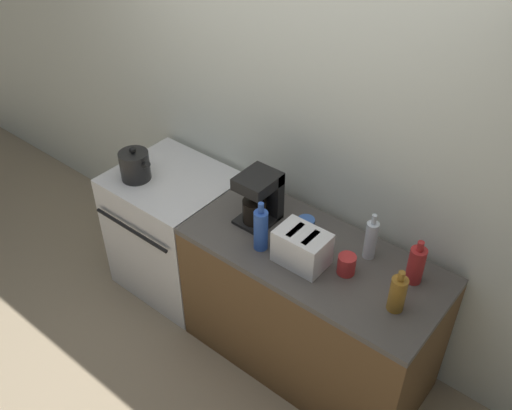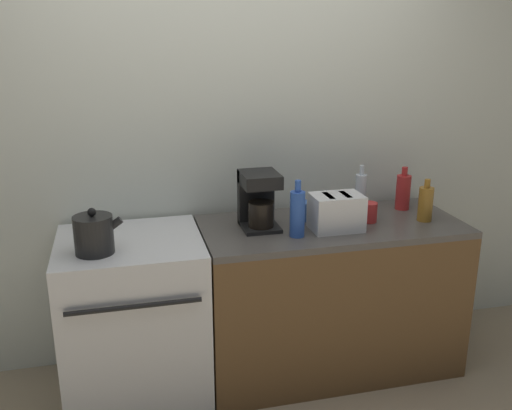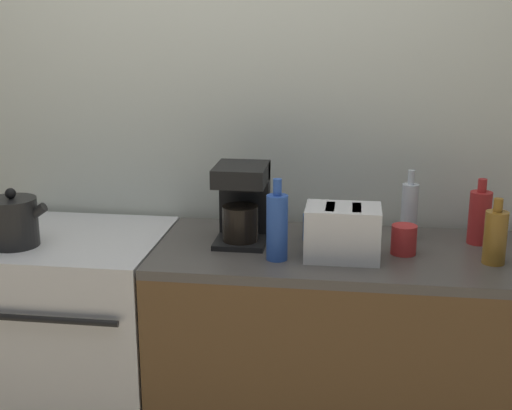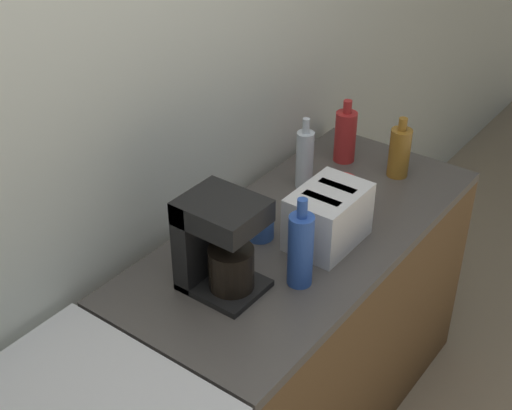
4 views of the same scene
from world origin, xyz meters
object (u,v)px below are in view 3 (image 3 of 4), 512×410
toaster (343,232)px  cup_red (404,240)px  bottle_red (480,217)px  cup_blue (315,227)px  bottle_blue (277,226)px  bottle_amber (495,236)px  coffee_maker (242,201)px  kettle (14,222)px  stove (76,335)px  bottle_clear (409,211)px

toaster → cup_red: (0.22, 0.08, -0.04)m
bottle_red → cup_blue: bearing=-175.6°
toaster → cup_blue: bearing=119.6°
bottle_red → cup_blue: size_ratio=2.46×
bottle_blue → bottle_amber: bearing=4.8°
toaster → bottle_red: size_ratio=1.05×
coffee_maker → cup_red: (0.61, -0.07, -0.11)m
kettle → bottle_red: (1.76, 0.28, 0.01)m
kettle → cup_blue: kettle is taller
cup_blue → cup_red: (0.33, -0.12, 0.00)m
stove → toaster: bearing=-5.3°
bottle_clear → coffee_maker: bearing=-169.9°
stove → kettle: 0.56m
coffee_maker → toaster: bearing=-20.3°
coffee_maker → cup_red: 0.63m
cup_red → bottle_red: bearing=29.5°
cup_blue → bottle_clear: bearing=9.9°
cup_blue → toaster: bearing=-60.4°
bottle_red → cup_blue: 0.63m
kettle → toaster: kettle is taller
coffee_maker → bottle_blue: size_ratio=1.03×
stove → bottle_blue: size_ratio=2.95×
stove → cup_blue: size_ratio=8.50×
coffee_maker → bottle_red: size_ratio=1.20×
toaster → cup_blue: toaster is taller
toaster → bottle_blue: size_ratio=0.90×
bottle_amber → cup_blue: (-0.65, 0.18, -0.05)m
kettle → toaster: 1.24m
bottle_amber → bottle_clear: bearing=139.8°
bottle_blue → cup_blue: (0.12, 0.24, -0.07)m
bottle_clear → cup_red: 0.19m
kettle → cup_blue: size_ratio=2.25×
toaster → bottle_blue: bearing=-168.5°
stove → bottle_amber: bearing=-2.9°
coffee_maker → bottle_clear: bearing=10.1°
kettle → bottle_amber: bottle_amber is taller
bottle_clear → kettle: bearing=-169.0°
coffee_maker → bottle_blue: (0.16, -0.19, -0.04)m
bottle_blue → cup_red: 0.48m
cup_red → kettle: bearing=-175.7°
cup_blue → bottle_blue: bearing=-116.9°
toaster → bottle_clear: (0.25, 0.26, 0.02)m
bottle_clear → cup_red: (-0.03, -0.18, -0.06)m
stove → kettle: size_ratio=3.78×
stove → kettle: kettle is taller
stove → bottle_red: 1.69m
bottle_clear → bottle_red: (0.26, -0.02, -0.01)m
coffee_maker → cup_blue: coffee_maker is taller
bottle_amber → bottle_blue: bearing=-175.2°
stove → cup_red: (1.31, -0.02, 0.48)m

